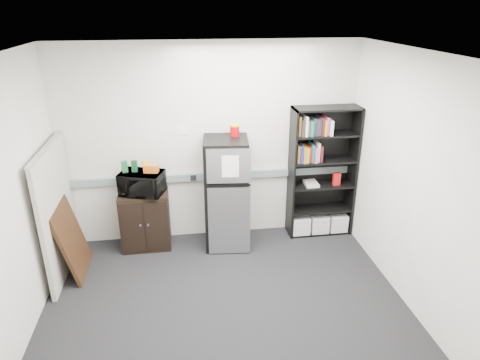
{
  "coord_description": "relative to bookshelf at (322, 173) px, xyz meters",
  "views": [
    {
      "loc": [
        -0.4,
        -3.74,
        3.12
      ],
      "look_at": [
        0.28,
        0.9,
        1.16
      ],
      "focal_mm": 32.0,
      "sensor_mm": 36.0,
      "label": 1
    }
  ],
  "objects": [
    {
      "name": "wall_back",
      "position": [
        -1.53,
        0.18,
        0.44
      ],
      "size": [
        4.0,
        0.02,
        2.7
      ],
      "primitive_type": "cube",
      "color": "silver",
      "rests_on": "floor"
    },
    {
      "name": "cabinet",
      "position": [
        -2.45,
        -0.06,
        -0.51
      ],
      "size": [
        0.64,
        0.43,
        0.8
      ],
      "color": "black",
      "rests_on": "floor"
    },
    {
      "name": "snack_bag",
      "position": [
        -2.32,
        -0.1,
        0.24
      ],
      "size": [
        0.2,
        0.14,
        0.1
      ],
      "primitive_type": "cube",
      "rotation": [
        0.0,
        0.0,
        -0.22
      ],
      "color": "#C95E14",
      "rests_on": "microwave"
    },
    {
      "name": "snack_box_c",
      "position": [
        -2.38,
        -0.05,
        0.26
      ],
      "size": [
        0.08,
        0.07,
        0.14
      ],
      "primitive_type": "cube",
      "rotation": [
        0.0,
        0.0,
        0.28
      ],
      "color": "gold",
      "rests_on": "microwave"
    },
    {
      "name": "microwave",
      "position": [
        -2.45,
        -0.08,
        0.04
      ],
      "size": [
        0.63,
        0.51,
        0.3
      ],
      "primitive_type": "imported",
      "rotation": [
        0.0,
        0.0,
        -0.32
      ],
      "color": "black",
      "rests_on": "cabinet"
    },
    {
      "name": "wall_right",
      "position": [
        0.47,
        -1.57,
        0.44
      ],
      "size": [
        0.02,
        3.5,
        2.7
      ],
      "primitive_type": "cube",
      "color": "silver",
      "rests_on": "floor"
    },
    {
      "name": "electrical_raceway",
      "position": [
        -1.53,
        0.15,
        -0.01
      ],
      "size": [
        3.92,
        0.05,
        0.1
      ],
      "primitive_type": "cube",
      "color": "gray",
      "rests_on": "wall_back"
    },
    {
      "name": "refrigerator",
      "position": [
        -1.36,
        -0.14,
        -0.15
      ],
      "size": [
        0.62,
        0.65,
        1.52
      ],
      "rotation": [
        0.0,
        0.0,
        -0.1
      ],
      "color": "black",
      "rests_on": "floor"
    },
    {
      "name": "bookshelf",
      "position": [
        0.0,
        0.0,
        0.0
      ],
      "size": [
        0.9,
        0.34,
        1.85
      ],
      "color": "black",
      "rests_on": "floor"
    },
    {
      "name": "ceiling",
      "position": [
        -1.53,
        -1.57,
        1.79
      ],
      "size": [
        4.0,
        3.5,
        0.02
      ],
      "primitive_type": "cube",
      "color": "white",
      "rests_on": "wall_back"
    },
    {
      "name": "snack_box_b",
      "position": [
        -2.53,
        -0.05,
        0.26
      ],
      "size": [
        0.07,
        0.05,
        0.15
      ],
      "primitive_type": "cube",
      "rotation": [
        0.0,
        0.0,
        -0.06
      ],
      "color": "#0D3C1A",
      "rests_on": "microwave"
    },
    {
      "name": "wall_note",
      "position": [
        -1.88,
        0.18,
        0.64
      ],
      "size": [
        0.14,
        0.0,
        0.1
      ],
      "primitive_type": "cube",
      "color": "white",
      "rests_on": "wall_back"
    },
    {
      "name": "snack_box_a",
      "position": [
        -2.65,
        -0.05,
        0.26
      ],
      "size": [
        0.08,
        0.07,
        0.15
      ],
      "primitive_type": "cube",
      "rotation": [
        0.0,
        0.0,
        0.33
      ],
      "color": "#17532A",
      "rests_on": "microwave"
    },
    {
      "name": "floor",
      "position": [
        -1.53,
        -1.57,
        -0.91
      ],
      "size": [
        4.0,
        4.0,
        0.0
      ],
      "primitive_type": "plane",
      "color": "black",
      "rests_on": "ground"
    },
    {
      "name": "framed_poster",
      "position": [
        -3.3,
        -0.55,
        -0.45
      ],
      "size": [
        0.26,
        0.72,
        0.91
      ],
      "rotation": [
        0.0,
        -0.24,
        0.0
      ],
      "color": "black",
      "rests_on": "floor"
    },
    {
      "name": "cubicle_partition",
      "position": [
        -3.43,
        -0.49,
        -0.1
      ],
      "size": [
        0.06,
        1.3,
        1.62
      ],
      "color": "#A79F94",
      "rests_on": "floor"
    },
    {
      "name": "coffee_can",
      "position": [
        -1.22,
        -0.02,
        0.69
      ],
      "size": [
        0.12,
        0.12,
        0.17
      ],
      "color": "#AD070B",
      "rests_on": "refrigerator"
    },
    {
      "name": "wall_left",
      "position": [
        -3.53,
        -1.57,
        0.44
      ],
      "size": [
        0.02,
        3.5,
        2.7
      ],
      "primitive_type": "cube",
      "color": "silver",
      "rests_on": "floor"
    }
  ]
}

